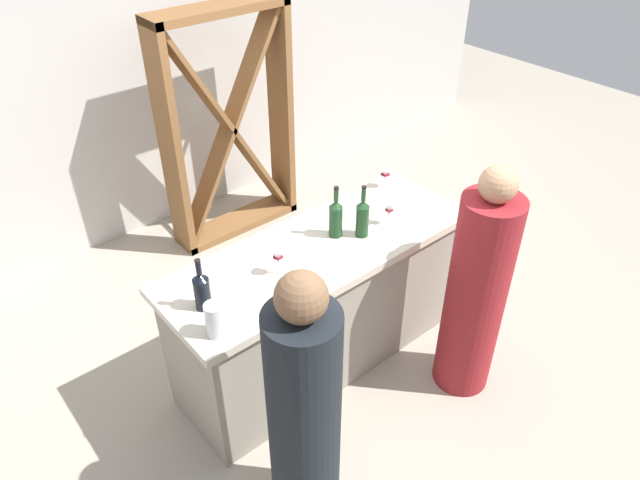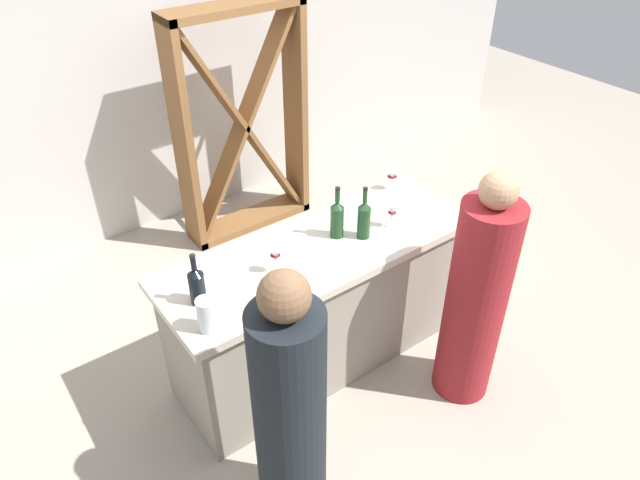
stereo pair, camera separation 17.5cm
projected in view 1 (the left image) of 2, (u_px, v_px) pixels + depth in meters
The scene contains 13 objects.
ground_plane at pixel (320, 357), 3.90m from camera, with size 12.00×12.00×0.00m, color #9E9384.
back_wall at pixel (133, 62), 4.45m from camera, with size 8.00×0.10×2.80m, color #BCB7B2.
bar_counter at pixel (320, 305), 3.63m from camera, with size 1.92×0.68×0.90m.
wine_rack at pixel (229, 128), 4.62m from camera, with size 1.08×0.28×1.85m.
wine_bottle_leftmost_near_black at pixel (202, 290), 2.89m from camera, with size 0.08×0.08×0.30m.
wine_bottle_second_left_olive_green at pixel (336, 217), 3.39m from camera, with size 0.08×0.08×0.33m.
wine_bottle_center_olive_green at pixel (362, 217), 3.39m from camera, with size 0.08×0.08×0.33m.
wine_glass_near_left at pixel (389, 210), 3.50m from camera, with size 0.07×0.07×0.15m.
wine_glass_near_center at pixel (278, 257), 3.11m from camera, with size 0.07×0.07×0.16m.
wine_glass_near_right at pixel (385, 174), 3.86m from camera, with size 0.07×0.07×0.14m.
water_pitcher at pixel (215, 320), 2.75m from camera, with size 0.09×0.09×0.18m.
person_left_guest at pixel (304, 416), 2.66m from camera, with size 0.38×0.38×1.53m.
person_center_guest at pixel (476, 293), 3.35m from camera, with size 0.35×0.35×1.52m.
Camera 1 is at (-1.74, -2.08, 2.91)m, focal length 33.05 mm.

